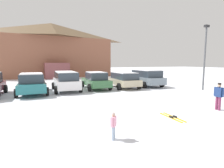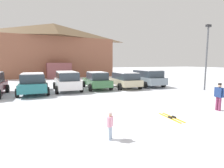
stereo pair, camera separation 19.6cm
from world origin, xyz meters
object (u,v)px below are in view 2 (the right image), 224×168
(parked_green_coupe, at_px, (97,80))
(parked_grey_wagon, at_px, (147,77))
(skier_teen_in_navy_coat, at_px, (219,95))
(pair_of_skis, at_px, (171,118))
(parked_white_suv, at_px, (67,80))
(parked_beige_suv, at_px, (125,79))
(lamp_post, at_px, (207,54))
(parked_teal_hatchback, at_px, (33,83))
(ski_lodge, at_px, (54,50))
(skier_child_in_pink_snowsuit, at_px, (110,124))

(parked_green_coupe, bearing_deg, parked_grey_wagon, -2.36)
(skier_teen_in_navy_coat, xyz_separation_m, pair_of_skis, (-3.04, -0.05, -0.77))
(parked_white_suv, distance_m, pair_of_skis, 10.04)
(parked_beige_suv, relative_size, parked_grey_wagon, 0.90)
(pair_of_skis, relative_size, lamp_post, 0.26)
(parked_green_coupe, bearing_deg, parked_beige_suv, -11.36)
(parked_beige_suv, xyz_separation_m, pair_of_skis, (-2.31, -9.07, -0.81))
(pair_of_skis, bearing_deg, parked_teal_hatchback, 122.12)
(ski_lodge, xyz_separation_m, parked_beige_suv, (4.92, -17.74, -3.82))
(skier_teen_in_navy_coat, distance_m, lamp_post, 7.61)
(parked_teal_hatchback, xyz_separation_m, parked_green_coupe, (5.39, 0.44, -0.02))
(ski_lodge, bearing_deg, skier_teen_in_navy_coat, -78.07)
(skier_child_in_pink_snowsuit, bearing_deg, parked_beige_suv, 60.80)
(parked_green_coupe, distance_m, lamp_post, 9.97)
(pair_of_skis, xyz_separation_m, lamp_post, (8.20, 5.10, 3.15))
(skier_teen_in_navy_coat, bearing_deg, lamp_post, 44.41)
(parked_grey_wagon, bearing_deg, ski_lodge, 113.77)
(parked_white_suv, height_order, skier_child_in_pink_snowsuit, parked_white_suv)
(ski_lodge, distance_m, lamp_post, 24.31)
(parked_green_coupe, bearing_deg, parked_white_suv, -177.77)
(skier_child_in_pink_snowsuit, height_order, pair_of_skis, skier_child_in_pink_snowsuit)
(ski_lodge, relative_size, parked_beige_suv, 4.91)
(ski_lodge, height_order, parked_teal_hatchback, ski_lodge)
(parked_grey_wagon, distance_m, pair_of_skis, 10.70)
(ski_lodge, height_order, pair_of_skis, ski_lodge)
(parked_grey_wagon, relative_size, skier_child_in_pink_snowsuit, 5.13)
(parked_teal_hatchback, height_order, pair_of_skis, parked_teal_hatchback)
(parked_beige_suv, distance_m, skier_teen_in_navy_coat, 9.06)
(lamp_post, bearing_deg, skier_teen_in_navy_coat, -135.59)
(parked_teal_hatchback, relative_size, parked_white_suv, 1.08)
(parked_green_coupe, distance_m, pair_of_skis, 9.65)
(parked_teal_hatchback, bearing_deg, parked_grey_wagon, 1.12)
(parked_white_suv, xyz_separation_m, parked_grey_wagon, (8.17, -0.12, 0.01))
(parked_teal_hatchback, xyz_separation_m, parked_white_suv, (2.66, 0.33, 0.08))
(ski_lodge, bearing_deg, parked_white_suv, -91.62)
(skier_teen_in_navy_coat, xyz_separation_m, skier_child_in_pink_snowsuit, (-6.35, -1.02, -0.29))
(parked_white_suv, xyz_separation_m, parked_green_coupe, (2.74, 0.11, -0.10))
(pair_of_skis, bearing_deg, lamp_post, 31.88)
(parked_white_suv, xyz_separation_m, parked_beige_suv, (5.41, -0.43, -0.07))
(parked_green_coupe, xyz_separation_m, pair_of_skis, (0.37, -9.61, -0.78))
(ski_lodge, relative_size, skier_teen_in_navy_coat, 14.35)
(parked_grey_wagon, bearing_deg, lamp_post, -53.75)
(parked_white_suv, distance_m, skier_teen_in_navy_coat, 11.28)
(skier_teen_in_navy_coat, bearing_deg, parked_white_suv, 123.02)
(ski_lodge, xyz_separation_m, lamp_post, (10.82, -21.71, -1.48))
(parked_white_suv, bearing_deg, skier_child_in_pink_snowsuit, -91.11)
(parked_teal_hatchback, height_order, parked_white_suv, parked_white_suv)
(ski_lodge, height_order, parked_beige_suv, ski_lodge)
(parked_grey_wagon, relative_size, pair_of_skis, 3.10)
(parked_grey_wagon, bearing_deg, parked_green_coupe, 177.64)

